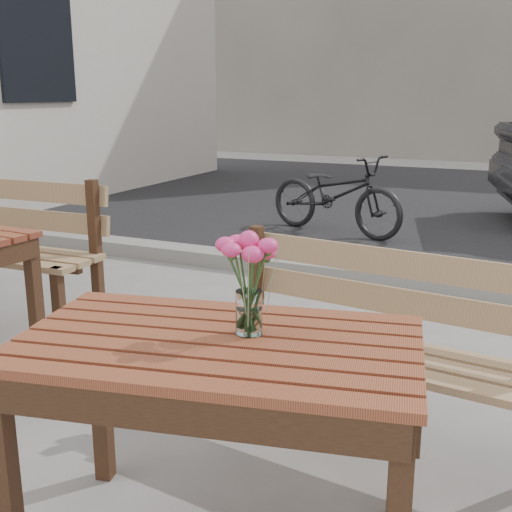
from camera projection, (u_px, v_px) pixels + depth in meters
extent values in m
cube|color=black|center=(35.00, 23.00, 7.49)|extent=(0.06, 1.20, 1.80)
cube|color=black|center=(488.00, 206.00, 8.23)|extent=(30.00, 8.00, 0.00)
cube|color=gray|center=(436.00, 284.00, 4.70)|extent=(30.00, 0.25, 0.12)
cube|color=maroon|center=(217.00, 343.00, 1.87)|extent=(1.29, 0.91, 0.03)
cube|color=black|center=(6.00, 486.00, 1.80)|extent=(0.07, 0.07, 0.70)
cube|color=black|center=(101.00, 393.00, 2.36)|extent=(0.07, 0.07, 0.70)
cube|color=black|center=(400.00, 426.00, 2.13)|extent=(0.07, 0.07, 0.70)
cube|color=#95784D|center=(374.00, 353.00, 2.48)|extent=(1.43, 0.54, 0.03)
cube|color=#95784D|center=(396.00, 282.00, 2.59)|extent=(1.39, 0.20, 0.38)
cube|color=black|center=(216.00, 382.00, 2.72)|extent=(0.06, 0.06, 0.46)
cube|color=black|center=(255.00, 317.00, 2.93)|extent=(0.06, 0.06, 0.85)
cylinder|color=white|center=(249.00, 312.00, 1.90)|extent=(0.08, 0.08, 0.13)
cylinder|color=#2D5A27|center=(249.00, 291.00, 1.88)|extent=(0.05, 0.05, 0.26)
cube|color=black|center=(36.00, 304.00, 3.32)|extent=(0.06, 0.06, 0.71)
cube|color=#95784D|center=(5.00, 203.00, 4.01)|extent=(1.54, 0.08, 0.42)
cube|color=black|center=(58.00, 313.00, 3.50)|extent=(0.06, 0.06, 0.51)
cube|color=black|center=(95.00, 259.00, 3.76)|extent=(0.06, 0.06, 0.94)
imported|color=black|center=(336.00, 194.00, 6.55)|extent=(1.65, 0.96, 0.82)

